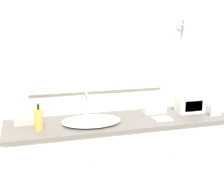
{
  "coord_description": "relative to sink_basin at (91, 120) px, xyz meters",
  "views": [
    {
      "loc": [
        -0.76,
        -2.01,
        1.62
      ],
      "look_at": [
        -0.08,
        0.29,
        1.07
      ],
      "focal_mm": 50.0,
      "sensor_mm": 36.0,
      "label": 1
    }
  ],
  "objects": [
    {
      "name": "appliance_box",
      "position": [
        0.9,
        0.06,
        0.05
      ],
      "size": [
        0.23,
        0.14,
        0.14
      ],
      "color": "white",
      "rests_on": "vanity_counter"
    },
    {
      "name": "hand_towel_far_corner",
      "position": [
        0.59,
        0.14,
        0.01
      ],
      "size": [
        0.19,
        0.11,
        0.05
      ],
      "color": "white",
      "rests_on": "vanity_counter"
    },
    {
      "name": "wall_back",
      "position": [
        0.25,
        0.31,
        0.4
      ],
      "size": [
        8.0,
        0.18,
        2.55
      ],
      "color": "silver",
      "rests_on": "ground_plane"
    },
    {
      "name": "hand_towel_near_sink",
      "position": [
        -0.49,
        0.13,
        0.0
      ],
      "size": [
        0.18,
        0.13,
        0.04
      ],
      "color": "#B7A899",
      "rests_on": "vanity_counter"
    },
    {
      "name": "metal_tray",
      "position": [
        0.57,
        -0.07,
        -0.01
      ],
      "size": [
        0.15,
        0.12,
        0.01
      ],
      "color": "silver",
      "rests_on": "vanity_counter"
    },
    {
      "name": "soap_bottle",
      "position": [
        -0.4,
        -0.06,
        0.06
      ],
      "size": [
        0.07,
        0.07,
        0.2
      ],
      "color": "gold",
      "rests_on": "vanity_counter"
    },
    {
      "name": "sink_basin",
      "position": [
        0.0,
        0.0,
        0.0
      ],
      "size": [
        0.46,
        0.39,
        0.21
      ],
      "color": "white",
      "rests_on": "vanity_counter"
    },
    {
      "name": "vanity_counter",
      "position": [
        0.25,
        0.02,
        -0.45
      ],
      "size": [
        1.83,
        0.53,
        0.87
      ],
      "color": "white",
      "rests_on": "ground_plane"
    },
    {
      "name": "picture_frame",
      "position": [
        1.04,
        -0.12,
        0.04
      ],
      "size": [
        0.11,
        0.01,
        0.11
      ],
      "color": "#B2B2B7",
      "rests_on": "vanity_counter"
    }
  ]
}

